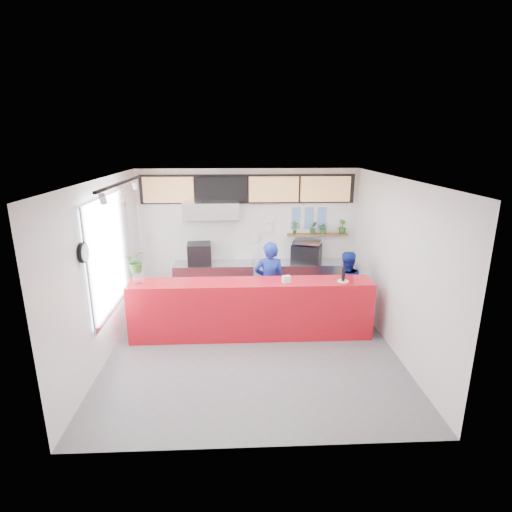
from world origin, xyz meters
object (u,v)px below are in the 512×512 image
(service_counter, at_px, (251,309))
(espresso_machine, at_px, (306,254))
(panini_oven, at_px, (199,254))
(staff_center, at_px, (270,283))
(staff_right, at_px, (345,287))
(pepper_mill, at_px, (343,274))

(service_counter, bearing_deg, espresso_machine, 53.68)
(panini_oven, xyz_separation_m, staff_center, (1.50, -1.18, -0.29))
(service_counter, distance_m, panini_oven, 2.20)
(espresso_machine, relative_size, staff_right, 0.43)
(espresso_machine, height_order, staff_right, staff_right)
(espresso_machine, xyz_separation_m, pepper_mill, (0.36, -1.88, 0.13))
(panini_oven, distance_m, espresso_machine, 2.44)
(staff_right, bearing_deg, service_counter, 6.81)
(staff_center, distance_m, staff_right, 1.53)
(panini_oven, height_order, staff_center, staff_center)
(service_counter, xyz_separation_m, staff_right, (1.92, 0.57, 0.20))
(espresso_machine, height_order, pepper_mill, pepper_mill)
(staff_right, relative_size, pepper_mill, 5.97)
(espresso_machine, bearing_deg, staff_right, -43.30)
(service_counter, relative_size, espresso_machine, 7.02)
(panini_oven, xyz_separation_m, espresso_machine, (2.44, 0.00, -0.03))
(pepper_mill, bearing_deg, espresso_machine, 100.87)
(service_counter, relative_size, staff_right, 3.02)
(service_counter, bearing_deg, pepper_mill, -2.76)
(pepper_mill, bearing_deg, staff_center, 151.69)
(staff_right, bearing_deg, staff_center, -11.53)
(panini_oven, bearing_deg, staff_right, -27.23)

